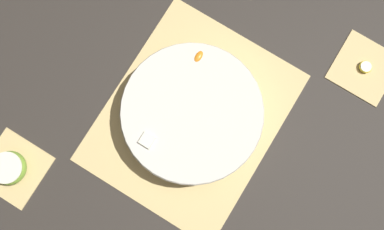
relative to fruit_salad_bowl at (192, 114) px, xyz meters
The scene contains 7 objects.
ground_plane 0.05m from the fruit_salad_bowl, 71.66° to the left, with size 6.00×6.00×0.00m, color #2D2823.
bamboo_mat_center 0.04m from the fruit_salad_bowl, 71.66° to the left, with size 0.44×0.36×0.01m.
coaster_mat_near_right 0.40m from the fruit_salad_bowl, 42.25° to the right, with size 0.13×0.13×0.01m.
coaster_mat_far_left 0.41m from the fruit_salad_bowl, 137.48° to the left, with size 0.13×0.13×0.01m.
fruit_salad_bowl is the anchor object (origin of this frame).
apple_half 0.40m from the fruit_salad_bowl, 42.25° to the right, with size 0.07×0.07×0.04m.
banana_coin_single 0.41m from the fruit_salad_bowl, 137.48° to the left, with size 0.03×0.03×0.01m.
Camera 1 is at (0.12, 0.08, 0.98)m, focal length 42.00 mm.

